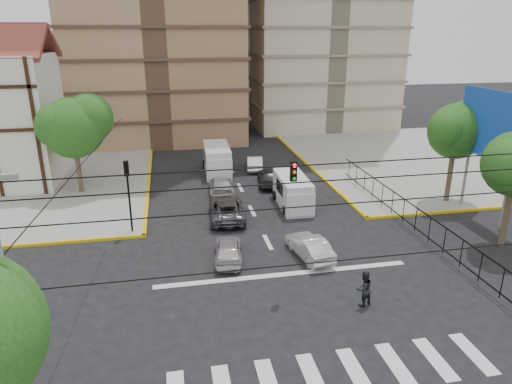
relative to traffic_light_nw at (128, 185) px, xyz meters
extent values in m
plane|color=black|center=(7.80, -7.80, -3.11)|extent=(160.00, 160.00, 0.00)
cube|color=gray|center=(27.80, 12.20, -3.04)|extent=(26.00, 26.00, 0.15)
cube|color=silver|center=(7.80, -13.80, -3.11)|extent=(12.00, 2.40, 0.01)
cube|color=silver|center=(7.80, -6.60, -3.11)|extent=(13.00, 0.40, 0.01)
cylinder|color=slate|center=(22.30, -3.80, -0.96)|extent=(0.20, 0.20, 4.00)
cylinder|color=slate|center=(22.30, 0.20, -0.96)|extent=(0.20, 0.20, 4.00)
cube|color=silver|center=(22.30, -1.80, 3.04)|extent=(0.25, 6.00, 4.00)
cube|color=blue|center=(22.10, -1.80, 3.04)|extent=(0.08, 6.20, 4.20)
cylinder|color=#473828|center=(20.80, -5.80, -1.01)|extent=(0.36, 0.36, 4.20)
sphere|color=#234B15|center=(20.08, -6.10, 1.91)|extent=(2.70, 2.70, 2.70)
cylinder|color=#473828|center=(21.80, 1.20, -0.87)|extent=(0.36, 0.36, 4.48)
sphere|color=#234B15|center=(21.80, 1.20, 2.05)|extent=(3.80, 3.80, 3.80)
sphere|color=#234B15|center=(22.75, 1.50, 2.62)|extent=(3.04, 3.04, 3.04)
sphere|color=#234B15|center=(21.04, 0.90, 2.24)|extent=(2.85, 2.85, 2.85)
cylinder|color=#473828|center=(-4.20, 8.20, -1.01)|extent=(0.36, 0.36, 4.20)
sphere|color=#234B15|center=(-4.20, 8.20, 1.89)|extent=(4.40, 4.40, 4.40)
sphere|color=#234B15|center=(-3.10, 8.50, 2.55)|extent=(3.52, 3.52, 3.52)
sphere|color=#234B15|center=(-5.08, 7.90, 2.11)|extent=(3.30, 3.30, 3.30)
cylinder|color=black|center=(0.00, 0.00, -1.21)|extent=(0.12, 0.12, 3.50)
cube|color=black|center=(0.00, 0.00, 0.99)|extent=(0.28, 0.22, 0.90)
sphere|color=#FF0C0C|center=(0.00, 0.00, 1.29)|extent=(0.17, 0.17, 0.17)
cube|color=black|center=(7.80, -7.80, 2.69)|extent=(0.28, 0.22, 0.90)
cylinder|color=black|center=(7.80, -16.80, 3.14)|extent=(18.00, 0.03, 0.03)
cylinder|color=slate|center=(-1.20, -16.80, 1.54)|extent=(0.28, 0.28, 9.00)
cube|color=silver|center=(10.74, 2.58, -2.04)|extent=(2.01, 4.70, 2.14)
cube|color=silver|center=(10.74, 0.72, -2.18)|extent=(1.80, 1.17, 1.49)
cube|color=black|center=(10.74, 0.39, -1.67)|extent=(1.72, 0.16, 0.84)
cylinder|color=black|center=(9.86, 1.09, -2.79)|extent=(0.25, 0.65, 0.65)
cylinder|color=black|center=(11.63, 1.09, -2.79)|extent=(0.25, 0.65, 0.65)
cylinder|color=black|center=(9.86, 4.06, -2.79)|extent=(0.25, 0.65, 0.65)
cylinder|color=black|center=(11.63, 4.06, -2.79)|extent=(0.25, 0.65, 0.65)
cube|color=silver|center=(6.48, 11.53, -1.93)|extent=(2.26, 5.24, 2.37)
cube|color=silver|center=(6.48, 9.47, -2.08)|extent=(2.01, 1.31, 1.65)
cube|color=black|center=(6.48, 9.11, -1.51)|extent=(1.91, 0.17, 0.93)
cylinder|color=black|center=(5.50, 9.88, -2.75)|extent=(0.25, 0.72, 0.72)
cylinder|color=black|center=(7.46, 9.88, -2.75)|extent=(0.25, 0.72, 0.72)
cylinder|color=black|center=(5.50, 13.19, -2.75)|extent=(0.25, 0.72, 0.72)
cylinder|color=black|center=(7.46, 13.19, -2.75)|extent=(0.25, 0.72, 0.72)
imported|color=silver|center=(5.27, -4.50, -2.50)|extent=(1.90, 3.73, 1.22)
imported|color=silver|center=(9.61, -5.01, -2.50)|extent=(1.87, 3.89, 1.23)
imported|color=#525459|center=(5.94, 1.22, -2.46)|extent=(2.50, 4.86, 1.31)
imported|color=silver|center=(6.19, 6.27, -2.48)|extent=(2.06, 4.48, 1.27)
imported|color=#272729|center=(10.15, 7.47, -2.41)|extent=(2.28, 4.34, 1.41)
imported|color=white|center=(9.87, 11.90, -2.50)|extent=(1.93, 3.91, 1.23)
imported|color=black|center=(10.58, -9.90, -2.28)|extent=(0.97, 0.86, 1.67)
camera|label=1|loc=(2.52, -26.26, 8.48)|focal=32.00mm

